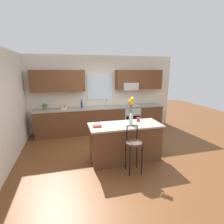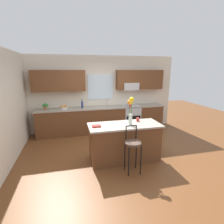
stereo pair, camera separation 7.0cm
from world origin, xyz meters
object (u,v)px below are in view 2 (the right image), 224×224
object	(u,v)px
flower_vase	(131,109)
bottle_olive_oil	(82,105)
mug_ceramic	(138,120)
cookbook	(96,126)
oven_range	(131,118)
bar_stool_near	(133,145)
kitchen_island	(124,142)
potted_plant_small	(45,106)
fruit_bowl_oranges	(64,108)

from	to	relation	value
flower_vase	bottle_olive_oil	size ratio (longest dim) A/B	2.20
mug_ceramic	cookbook	bearing A→B (deg)	-170.10
oven_range	flower_vase	size ratio (longest dim) A/B	1.38
bar_stool_near	flower_vase	distance (m)	0.87
kitchen_island	bar_stool_near	size ratio (longest dim) A/B	1.69
bar_stool_near	potted_plant_small	distance (m)	3.44
kitchen_island	fruit_bowl_oranges	size ratio (longest dim) A/B	7.32
bar_stool_near	flower_vase	size ratio (longest dim) A/B	1.56
bar_stool_near	oven_range	bearing A→B (deg)	71.16
cookbook	potted_plant_small	xyz separation A→B (m)	(-1.36, 2.15, 0.11)
oven_range	bar_stool_near	bearing A→B (deg)	-108.84
bar_stool_near	cookbook	xyz separation A→B (m)	(-0.69, 0.57, 0.30)
oven_range	cookbook	size ratio (longest dim) A/B	4.60
bar_stool_near	mug_ceramic	bearing A→B (deg)	61.91
flower_vase	bar_stool_near	bearing A→B (deg)	-102.96
mug_ceramic	flower_vase	bearing A→B (deg)	-142.53
fruit_bowl_oranges	potted_plant_small	distance (m)	0.60
bar_stool_near	potted_plant_small	world-z (taller)	potted_plant_small
bar_stool_near	potted_plant_small	xyz separation A→B (m)	(-2.05, 2.73, 0.41)
mug_ceramic	potted_plant_small	size ratio (longest dim) A/B	0.41
oven_range	cookbook	world-z (taller)	cookbook
bar_stool_near	fruit_bowl_oranges	xyz separation A→B (m)	(-1.47, 2.73, 0.33)
oven_range	kitchen_island	xyz separation A→B (m)	(-0.92, -2.12, 0.00)
bar_stool_near	cookbook	world-z (taller)	bar_stool_near
oven_range	fruit_bowl_oranges	xyz separation A→B (m)	(-2.39, 0.02, 0.50)
bar_stool_near	bottle_olive_oil	xyz separation A→B (m)	(-0.85, 2.73, 0.41)
flower_vase	potted_plant_small	size ratio (longest dim) A/B	3.05
oven_range	kitchen_island	distance (m)	2.31
kitchen_island	mug_ceramic	bearing A→B (deg)	23.97
mug_ceramic	fruit_bowl_oranges	bearing A→B (deg)	133.66
oven_range	bar_stool_near	xyz separation A→B (m)	(-0.92, -2.70, 0.18)
cookbook	fruit_bowl_oranges	size ratio (longest dim) A/B	0.83
kitchen_island	mug_ceramic	xyz separation A→B (m)	(0.41, 0.18, 0.50)
kitchen_island	cookbook	distance (m)	0.84
mug_ceramic	potted_plant_small	world-z (taller)	potted_plant_small
oven_range	flower_vase	xyz separation A→B (m)	(-0.80, -2.15, 0.84)
kitchen_island	flower_vase	size ratio (longest dim) A/B	2.63
bottle_olive_oil	cookbook	bearing A→B (deg)	-85.73
mug_ceramic	bottle_olive_oil	size ratio (longest dim) A/B	0.30
fruit_bowl_oranges	kitchen_island	bearing A→B (deg)	-55.66
kitchen_island	bar_stool_near	xyz separation A→B (m)	(0.00, -0.58, 0.17)
oven_range	flower_vase	bearing A→B (deg)	-110.28
kitchen_island	cookbook	bearing A→B (deg)	-179.11
bar_stool_near	mug_ceramic	world-z (taller)	bar_stool_near
kitchen_island	potted_plant_small	distance (m)	3.03
flower_vase	cookbook	bearing A→B (deg)	178.34
oven_range	fruit_bowl_oranges	distance (m)	2.44
kitchen_island	fruit_bowl_oranges	distance (m)	2.65
flower_vase	kitchen_island	bearing A→B (deg)	164.66
oven_range	potted_plant_small	xyz separation A→B (m)	(-2.98, 0.02, 0.59)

